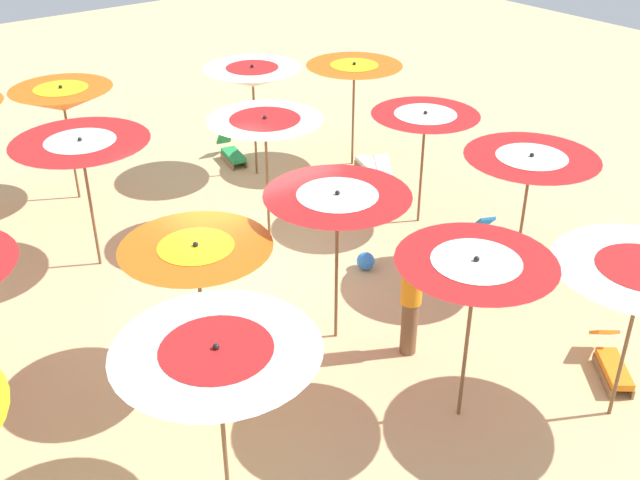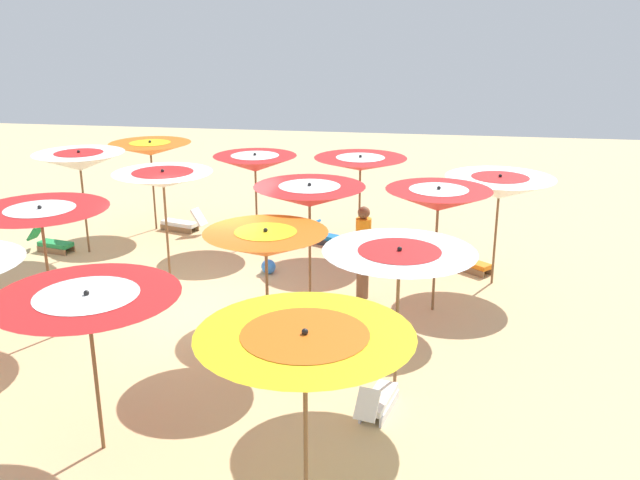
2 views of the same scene
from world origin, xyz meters
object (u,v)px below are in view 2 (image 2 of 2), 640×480
Objects in this scene: lounger_3 at (378,401)px; beach_ball at (268,267)px; beach_umbrella_2 at (438,200)px; lounger_4 at (52,243)px; beach_umbrella_7 at (360,164)px; beach_umbrella_0 at (305,348)px; beach_umbrella_1 at (399,264)px; beachgoer_0 at (363,250)px; beach_umbrella_9 at (41,218)px; lounger_1 at (183,223)px; beach_umbrella_6 at (310,196)px; beach_umbrella_4 at (88,311)px; beach_umbrella_15 at (150,149)px; beach_umbrella_5 at (266,244)px; beach_umbrella_11 at (255,163)px; beach_umbrella_10 at (163,179)px; beach_umbrella_3 at (499,187)px; lounger_2 at (469,262)px; beach_umbrella_14 at (80,161)px; lounger_0 at (328,237)px.

lounger_3 reaches higher than beach_ball.
lounger_4 is at bearing -12.88° from beach_umbrella_2.
beach_umbrella_2 is 1.05× the size of beach_umbrella_7.
beach_umbrella_1 is at bearing -105.14° from beach_umbrella_0.
beach_umbrella_2 is 1.29× the size of beachgoer_0.
beach_umbrella_0 reaches higher than beach_umbrella_9.
beach_umbrella_7 is 1.75× the size of lounger_1.
beach_umbrella_2 is 0.99× the size of beach_umbrella_6.
beach_umbrella_2 reaches higher than beach_umbrella_4.
beach_umbrella_4 is 0.98× the size of beach_umbrella_15.
beachgoer_0 is (-0.37, 2.82, -1.10)m from beach_umbrella_7.
beach_umbrella_5 is 1.86× the size of lounger_4.
beach_umbrella_4 is 1.94× the size of lounger_4.
beach_umbrella_11 is at bearing -38.35° from beach_umbrella_2.
beach_umbrella_10 is (3.74, 2.47, 0.07)m from beach_umbrella_7.
beach_umbrella_2 is 1.04× the size of beach_umbrella_3.
lounger_1 reaches higher than lounger_2.
beach_umbrella_15 is (8.32, -2.51, 0.06)m from beach_umbrella_3.
lounger_4 is (7.11, 1.17, -1.88)m from beach_umbrella_7.
beach_umbrella_9 is at bearing 95.80° from beach_umbrella_15.
beach_umbrella_3 is at bearing -172.72° from beach_umbrella_10.
beach_umbrella_2 is 5.53m from beach_umbrella_10.
beachgoer_0 is (-4.10, 0.35, -1.17)m from beach_umbrella_10.
beach_umbrella_3 is 1.92× the size of lounger_3.
beach_umbrella_1 is at bearing 80.49° from beach_umbrella_2.
lounger_3 is at bearing -158.21° from beach_umbrella_4.
beach_umbrella_4 is at bearing -84.28° from lounger_2.
beach_ball is (-4.48, 0.72, -2.00)m from beach_umbrella_14.
lounger_1 is at bearing -76.58° from beach_umbrella_4.
beach_umbrella_1 is 6.03m from beach_umbrella_9.
beach_umbrella_0 is 1.05× the size of beach_umbrella_4.
beach_umbrella_1 is 3.47m from beach_umbrella_6.
beach_umbrella_9 is 2.02× the size of lounger_4.
beach_umbrella_14 is 1.30× the size of beachgoer_0.
lounger_0 is at bearing -161.99° from lounger_2.
lounger_0 is at bearing -54.56° from beach_umbrella_2.
beach_ball is (1.76, 1.81, -1.93)m from beach_umbrella_7.
beachgoer_0 is (-7.48, 1.65, 0.78)m from lounger_4.
beach_umbrella_10 is at bearing -7.54° from beach_umbrella_2.
lounger_0 is 2.37m from beach_ball.
beachgoer_0 is at bearing -153.42° from beach_umbrella_9.
beach_umbrella_11 is at bearing -60.52° from beach_umbrella_1.
lounger_2 is at bearing -141.05° from beach_umbrella_6.
beach_umbrella_3 reaches higher than lounger_4.
beach_umbrella_9 is 6.51m from lounger_1.
beach_umbrella_5 is 2.07m from beach_umbrella_6.
beach_umbrella_1 is at bearing 100.70° from beach_umbrella_7.
beach_umbrella_14 reaches higher than beach_umbrella_5.
beach_umbrella_9 is at bearing -48.40° from lounger_4.
beach_umbrella_3 is 1.00× the size of beach_umbrella_15.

